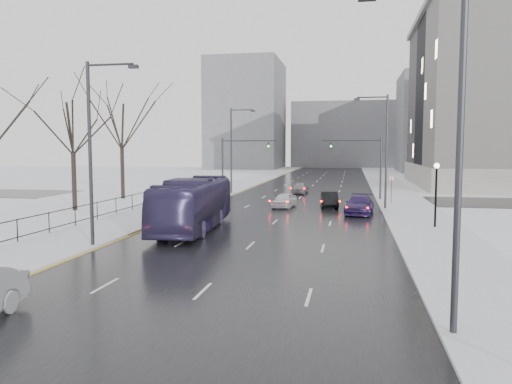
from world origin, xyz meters
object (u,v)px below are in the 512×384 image
Objects in this scene: sedan_center_far at (300,188)px; sedan_right_far at (359,205)px; streetlight_l_near at (94,145)px; sedan_center_near at (284,200)px; tree_park_e at (123,200)px; streetlight_l_far at (233,146)px; bus at (194,204)px; sedan_right_near at (329,200)px; tree_park_d at (75,211)px; mast_signal_right at (370,161)px; lamppost_r_mid at (436,185)px; streetlight_r_mid at (384,146)px; mast_signal_left at (232,160)px; no_uturn_sign at (392,181)px; streetlight_r_near at (451,141)px.

sedan_right_far is at bearing -65.11° from sedan_center_far.
streetlight_l_near is 2.51× the size of sedan_center_near.
tree_park_e is at bearing 169.12° from sedan_right_far.
streetlight_l_far is at bearing 38.57° from tree_park_e.
sedan_right_near is (8.30, 14.08, -1.01)m from bus.
streetlight_l_near reaches higher than tree_park_d.
sedan_right_far is (23.93, 2.70, 0.80)m from tree_park_d.
mast_signal_right is (15.49, -4.00, -1.51)m from streetlight_l_far.
tree_park_d reaches higher than sedan_right_far.
tree_park_d is 3.18× the size of sedan_center_far.
sedan_center_far is at bearing 115.51° from lamppost_r_mid.
tree_park_e is 1.35× the size of streetlight_r_mid.
bus is (3.37, 6.75, -3.87)m from streetlight_l_near.
mast_signal_left is at bearing 92.64° from bus.
tree_park_d is 14.99m from bus.
tree_park_d is 22.38m from sedan_right_near.
no_uturn_sign is at bearing 20.32° from tree_park_d.
sedan_center_near is at bearing 68.97° from streetlight_l_near.
sedan_right_far is (14.30, 16.70, -4.82)m from streetlight_l_near.
streetlight_r_mid is 1.00× the size of streetlight_l_far.
streetlight_r_near is 2.34× the size of lamppost_r_mid.
mast_signal_left is (-15.49, 8.00, -1.51)m from streetlight_r_mid.
streetlight_l_near is 28.05m from mast_signal_left.
tree_park_d is at bearing 124.53° from streetlight_l_near.
streetlight_l_near is 29.81m from no_uturn_sign.
streetlight_l_far is at bearing 111.25° from streetlight_r_near.
sedan_center_far is at bearing 76.92° from bus.
bus is 14.81m from sedan_right_far.
tree_park_d is at bearing 172.09° from lamppost_r_mid.
mast_signal_right is 11.73m from sedan_center_near.
sedan_center_near is at bearing -57.54° from streetlight_l_far.
mast_signal_left is 17.88m from sedan_right_far.
sedan_center_far is at bearing 121.59° from streetlight_r_mid.
streetlight_r_mid and streetlight_l_near have the same top height.
lamppost_r_mid is (19.17, -22.00, -2.67)m from streetlight_l_far.
streetlight_l_far is at bearing 138.88° from sedan_right_far.
tree_park_e reaches higher than sedan_center_near.
tree_park_e reaches higher than bus.
streetlight_r_mid reaches higher than sedan_right_near.
mast_signal_right is at bearing 53.63° from sedan_center_near.
tree_park_d is 1.25× the size of streetlight_l_near.
streetlight_l_far reaches higher than mast_signal_right.
mast_signal_left is (-14.65, 0.00, 0.00)m from mast_signal_right.
mast_signal_left reaches higher than sedan_center_near.
streetlight_l_far reaches higher than lamppost_r_mid.
streetlight_r_mid is at bearing -54.39° from sedan_center_far.
streetlight_r_near is at bearing -66.05° from sedan_center_near.
sedan_center_near reaches higher than sedan_center_far.
mast_signal_right and mast_signal_left have the same top height.
sedan_right_near is 0.82× the size of sedan_right_far.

